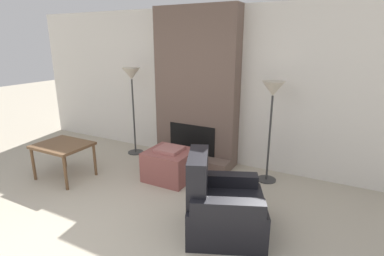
# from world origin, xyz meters

# --- Properties ---
(ground_plane) EXTENTS (24.00, 24.00, 0.00)m
(ground_plane) POSITION_xyz_m (0.00, 0.00, 0.00)
(ground_plane) COLOR #B2A893
(wall_back) EXTENTS (7.45, 0.06, 2.60)m
(wall_back) POSITION_xyz_m (0.00, 3.00, 1.30)
(wall_back) COLOR silver
(wall_back) RESTS_ON ground_plane
(fireplace) EXTENTS (1.46, 0.59, 2.60)m
(fireplace) POSITION_xyz_m (0.00, 2.80, 1.22)
(fireplace) COLOR brown
(fireplace) RESTS_ON ground_plane
(ottoman) EXTENTS (0.67, 0.63, 0.51)m
(ottoman) POSITION_xyz_m (-0.01, 1.94, 0.24)
(ottoman) COLOR #8C4C47
(ottoman) RESTS_ON ground_plane
(armchair) EXTENTS (1.06, 1.03, 0.92)m
(armchair) POSITION_xyz_m (1.19, 1.06, 0.28)
(armchair) COLOR black
(armchair) RESTS_ON ground_plane
(side_table) EXTENTS (0.78, 0.64, 0.55)m
(side_table) POSITION_xyz_m (-1.47, 1.22, 0.49)
(side_table) COLOR brown
(side_table) RESTS_ON ground_plane
(floor_lamp_left) EXTENTS (0.32, 0.32, 1.60)m
(floor_lamp_left) POSITION_xyz_m (-1.18, 2.58, 1.36)
(floor_lamp_left) COLOR #333333
(floor_lamp_left) RESTS_ON ground_plane
(floor_lamp_right) EXTENTS (0.32, 0.32, 1.52)m
(floor_lamp_right) POSITION_xyz_m (1.33, 2.58, 1.29)
(floor_lamp_right) COLOR #333333
(floor_lamp_right) RESTS_ON ground_plane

